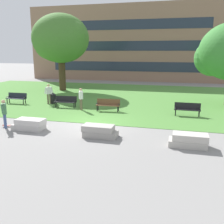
{
  "coord_description": "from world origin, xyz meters",
  "views": [
    {
      "loc": [
        5.4,
        -15.05,
        4.51
      ],
      "look_at": [
        1.82,
        -1.4,
        1.2
      ],
      "focal_mm": 42.0,
      "sensor_mm": 36.0,
      "label": 1
    }
  ],
  "objects_px": {
    "concrete_block_left": "(100,131)",
    "park_bench_near_right": "(17,97)",
    "concrete_block_center": "(29,124)",
    "park_bench_far_left": "(66,101)",
    "park_bench_far_right": "(108,104)",
    "skateboard": "(12,125)",
    "park_bench_near_left": "(187,108)",
    "concrete_block_right": "(189,140)",
    "person_bystander_near_lawn": "(81,98)",
    "person_bystander_far_lawn": "(49,93)",
    "person_skateboarder": "(4,112)",
    "trash_bin": "(53,98)"
  },
  "relations": [
    {
      "from": "park_bench_near_right",
      "to": "trash_bin",
      "type": "height_order",
      "value": "trash_bin"
    },
    {
      "from": "person_skateboarder",
      "to": "park_bench_near_right",
      "type": "relative_size",
      "value": 0.95
    },
    {
      "from": "trash_bin",
      "to": "person_skateboarder",
      "type": "bearing_deg",
      "value": -84.89
    },
    {
      "from": "park_bench_far_right",
      "to": "park_bench_near_left",
      "type": "bearing_deg",
      "value": -0.39
    },
    {
      "from": "concrete_block_center",
      "to": "park_bench_near_right",
      "type": "distance_m",
      "value": 8.53
    },
    {
      "from": "concrete_block_center",
      "to": "concrete_block_right",
      "type": "distance_m",
      "value": 8.98
    },
    {
      "from": "park_bench_near_left",
      "to": "park_bench_far_left",
      "type": "bearing_deg",
      "value": 177.36
    },
    {
      "from": "concrete_block_left",
      "to": "park_bench_near_right",
      "type": "xyz_separation_m",
      "value": [
        -9.72,
        6.87,
        0.23
      ]
    },
    {
      "from": "concrete_block_left",
      "to": "park_bench_far_left",
      "type": "xyz_separation_m",
      "value": [
        -4.9,
        6.44,
        0.23
      ]
    },
    {
      "from": "park_bench_far_left",
      "to": "person_skateboarder",
      "type": "bearing_deg",
      "value": -99.54
    },
    {
      "from": "skateboard",
      "to": "park_bench_near_left",
      "type": "distance_m",
      "value": 11.78
    },
    {
      "from": "concrete_block_left",
      "to": "park_bench_near_left",
      "type": "bearing_deg",
      "value": 52.42
    },
    {
      "from": "person_bystander_near_lawn",
      "to": "skateboard",
      "type": "bearing_deg",
      "value": -114.59
    },
    {
      "from": "concrete_block_right",
      "to": "person_bystander_near_lawn",
      "type": "bearing_deg",
      "value": 142.2
    },
    {
      "from": "concrete_block_left",
      "to": "park_bench_far_right",
      "type": "xyz_separation_m",
      "value": [
        -1.21,
        6.05,
        0.23
      ]
    },
    {
      "from": "park_bench_far_left",
      "to": "park_bench_far_right",
      "type": "bearing_deg",
      "value": -6.17
    },
    {
      "from": "park_bench_far_right",
      "to": "person_bystander_far_lawn",
      "type": "distance_m",
      "value": 5.83
    },
    {
      "from": "concrete_block_center",
      "to": "concrete_block_right",
      "type": "xyz_separation_m",
      "value": [
        8.96,
        -0.54,
        0.0
      ]
    },
    {
      "from": "person_skateboarder",
      "to": "skateboard",
      "type": "bearing_deg",
      "value": 60.02
    },
    {
      "from": "concrete_block_right",
      "to": "trash_bin",
      "type": "xyz_separation_m",
      "value": [
        -11.21,
        7.93,
        0.2
      ]
    },
    {
      "from": "concrete_block_center",
      "to": "skateboard",
      "type": "bearing_deg",
      "value": 170.06
    },
    {
      "from": "person_bystander_near_lawn",
      "to": "park_bench_near_right",
      "type": "bearing_deg",
      "value": 170.8
    },
    {
      "from": "concrete_block_right",
      "to": "trash_bin",
      "type": "bearing_deg",
      "value": 144.73
    },
    {
      "from": "concrete_block_right",
      "to": "park_bench_far_left",
      "type": "xyz_separation_m",
      "value": [
        -9.49,
        6.75,
        0.23
      ]
    },
    {
      "from": "concrete_block_left",
      "to": "park_bench_near_right",
      "type": "height_order",
      "value": "park_bench_near_right"
    },
    {
      "from": "park_bench_far_right",
      "to": "trash_bin",
      "type": "height_order",
      "value": "trash_bin"
    },
    {
      "from": "person_bystander_far_lawn",
      "to": "park_bench_near_right",
      "type": "bearing_deg",
      "value": -170.02
    },
    {
      "from": "concrete_block_left",
      "to": "concrete_block_right",
      "type": "xyz_separation_m",
      "value": [
        4.59,
        -0.3,
        0.0
      ]
    },
    {
      "from": "person_skateboarder",
      "to": "person_bystander_far_lawn",
      "type": "relative_size",
      "value": 1.0
    },
    {
      "from": "park_bench_far_left",
      "to": "person_bystander_far_lawn",
      "type": "relative_size",
      "value": 1.07
    },
    {
      "from": "person_skateboarder",
      "to": "person_bystander_far_lawn",
      "type": "distance_m",
      "value": 7.27
    },
    {
      "from": "park_bench_far_right",
      "to": "person_bystander_far_lawn",
      "type": "xyz_separation_m",
      "value": [
        -5.66,
        1.33,
        0.44
      ]
    },
    {
      "from": "park_bench_far_left",
      "to": "person_bystander_far_lawn",
      "type": "distance_m",
      "value": 2.22
    },
    {
      "from": "concrete_block_center",
      "to": "park_bench_near_right",
      "type": "xyz_separation_m",
      "value": [
        -5.35,
        6.64,
        0.23
      ]
    },
    {
      "from": "person_skateboarder",
      "to": "trash_bin",
      "type": "bearing_deg",
      "value": 95.11
    },
    {
      "from": "trash_bin",
      "to": "concrete_block_right",
      "type": "bearing_deg",
      "value": -35.27
    },
    {
      "from": "person_skateboarder",
      "to": "skateboard",
      "type": "distance_m",
      "value": 0.96
    },
    {
      "from": "concrete_block_center",
      "to": "skateboard",
      "type": "xyz_separation_m",
      "value": [
        -1.4,
        0.25,
        -0.22
      ]
    },
    {
      "from": "park_bench_near_right",
      "to": "trash_bin",
      "type": "xyz_separation_m",
      "value": [
        3.1,
        0.76,
        -0.04
      ]
    },
    {
      "from": "concrete_block_center",
      "to": "person_skateboarder",
      "type": "distance_m",
      "value": 1.72
    },
    {
      "from": "park_bench_far_left",
      "to": "park_bench_near_left",
      "type": "bearing_deg",
      "value": -2.64
    },
    {
      "from": "park_bench_far_left",
      "to": "concrete_block_center",
      "type": "bearing_deg",
      "value": -85.13
    },
    {
      "from": "person_skateboarder",
      "to": "park_bench_far_left",
      "type": "distance_m",
      "value": 6.38
    },
    {
      "from": "concrete_block_center",
      "to": "skateboard",
      "type": "distance_m",
      "value": 1.44
    },
    {
      "from": "concrete_block_left",
      "to": "concrete_block_right",
      "type": "relative_size",
      "value": 1.02
    },
    {
      "from": "concrete_block_right",
      "to": "person_bystander_near_lawn",
      "type": "relative_size",
      "value": 1.07
    },
    {
      "from": "concrete_block_center",
      "to": "person_bystander_near_lawn",
      "type": "bearing_deg",
      "value": 79.39
    },
    {
      "from": "concrete_block_right",
      "to": "park_bench_far_left",
      "type": "distance_m",
      "value": 11.65
    },
    {
      "from": "park_bench_near_left",
      "to": "park_bench_near_right",
      "type": "distance_m",
      "value": 14.37
    },
    {
      "from": "park_bench_near_left",
      "to": "trash_bin",
      "type": "distance_m",
      "value": 11.36
    }
  ]
}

